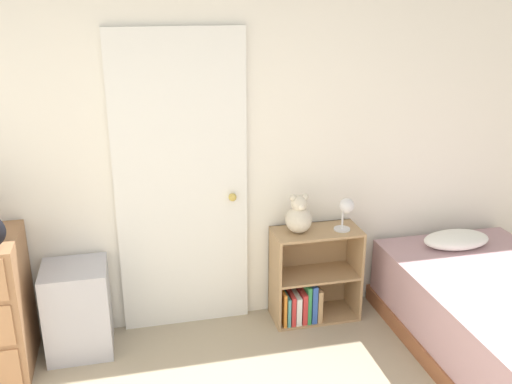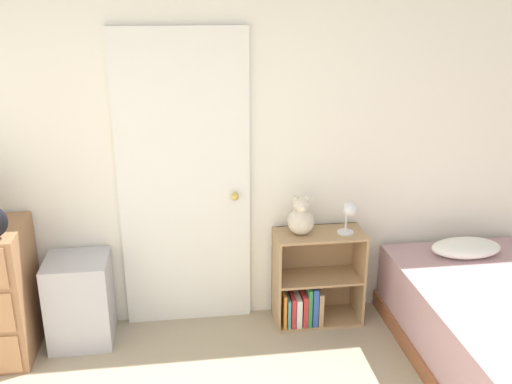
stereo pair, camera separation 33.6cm
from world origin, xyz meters
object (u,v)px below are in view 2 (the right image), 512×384
object	(u,v)px
storage_bin	(80,300)
desk_lamp	(350,212)
teddy_bear	(301,218)
bookshelf	(312,287)

from	to	relation	value
storage_bin	desk_lamp	distance (m)	1.93
storage_bin	teddy_bear	distance (m)	1.60
bookshelf	teddy_bear	distance (m)	0.55
bookshelf	desk_lamp	xyz separation A→B (m)	(0.24, -0.05, 0.58)
teddy_bear	desk_lamp	bearing A→B (deg)	-7.48
teddy_bear	desk_lamp	world-z (taller)	teddy_bear
teddy_bear	storage_bin	bearing A→B (deg)	-178.50
storage_bin	bookshelf	world-z (taller)	bookshelf
storage_bin	bookshelf	distance (m)	1.61
storage_bin	bookshelf	xyz separation A→B (m)	(1.61, 0.04, -0.04)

